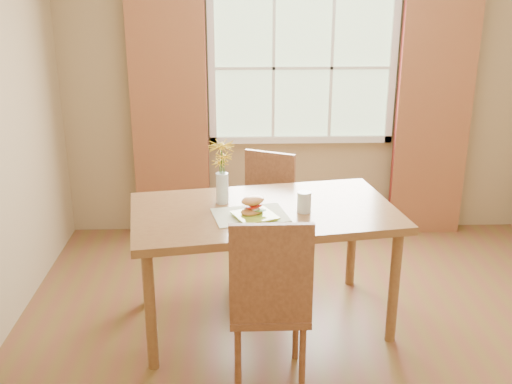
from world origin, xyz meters
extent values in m
cube|color=brown|center=(0.00, 0.00, -0.01)|extent=(4.20, 3.80, 0.02)
cube|color=tan|center=(0.00, 1.91, 1.35)|extent=(4.20, 0.02, 2.70)
cube|color=tan|center=(0.00, -1.91, 1.35)|extent=(4.20, 0.02, 2.70)
cube|color=#AAC897|center=(0.00, 1.88, 1.50)|extent=(1.50, 0.02, 1.20)
cube|color=white|center=(0.00, 1.85, 0.87)|extent=(1.62, 0.04, 0.06)
cube|color=white|center=(-0.78, 1.85, 1.50)|extent=(0.06, 0.04, 1.32)
cube|color=white|center=(0.78, 1.85, 1.50)|extent=(0.06, 0.04, 1.32)
cube|color=white|center=(0.00, 1.85, 1.50)|extent=(1.50, 0.03, 0.02)
cube|color=maroon|center=(-1.15, 1.78, 1.10)|extent=(0.65, 0.08, 2.20)
cube|color=maroon|center=(1.15, 1.78, 1.10)|extent=(0.65, 0.08, 2.20)
cube|color=brown|center=(-0.40, 0.27, 0.80)|extent=(1.82, 1.21, 0.05)
cylinder|color=brown|center=(-1.09, -0.24, 0.39)|extent=(0.07, 0.07, 0.77)
cylinder|color=brown|center=(0.41, 0.01, 0.39)|extent=(0.07, 0.07, 0.77)
cylinder|color=brown|center=(-1.21, 0.53, 0.39)|extent=(0.07, 0.07, 0.77)
cylinder|color=brown|center=(0.29, 0.78, 0.39)|extent=(0.07, 0.07, 0.77)
cube|color=brown|center=(-0.40, -0.35, 0.47)|extent=(0.44, 0.44, 0.04)
cube|color=brown|center=(-0.40, -0.55, 0.78)|extent=(0.44, 0.04, 0.57)
cylinder|color=brown|center=(-0.58, -0.53, 0.23)|extent=(0.04, 0.04, 0.45)
cylinder|color=brown|center=(-0.22, -0.53, 0.23)|extent=(0.04, 0.04, 0.45)
cylinder|color=brown|center=(-0.58, -0.17, 0.23)|extent=(0.04, 0.04, 0.45)
cylinder|color=brown|center=(-0.22, -0.17, 0.23)|extent=(0.04, 0.04, 0.45)
cube|color=brown|center=(-0.40, 0.89, 0.44)|extent=(0.54, 0.54, 0.04)
cube|color=brown|center=(-0.32, 1.06, 0.72)|extent=(0.38, 0.20, 0.52)
cylinder|color=brown|center=(-0.62, 0.81, 0.21)|extent=(0.03, 0.03, 0.42)
cylinder|color=brown|center=(-0.32, 0.67, 0.21)|extent=(0.03, 0.03, 0.42)
cylinder|color=brown|center=(-0.48, 1.11, 0.21)|extent=(0.03, 0.03, 0.42)
cylinder|color=brown|center=(-0.18, 0.97, 0.21)|extent=(0.03, 0.03, 0.42)
cube|color=beige|center=(-0.49, 0.16, 0.83)|extent=(0.51, 0.42, 0.01)
cube|color=#95B72D|center=(-0.46, 0.11, 0.84)|extent=(0.31, 0.31, 0.01)
ellipsoid|color=#F2A552|center=(-0.48, 0.13, 0.86)|extent=(0.19, 0.18, 0.04)
ellipsoid|color=#4C8C2D|center=(-0.44, 0.11, 0.88)|extent=(0.09, 0.06, 0.01)
cylinder|color=red|center=(-0.49, 0.13, 0.90)|extent=(0.08, 0.08, 0.01)
cylinder|color=red|center=(-0.46, 0.14, 0.90)|extent=(0.08, 0.08, 0.01)
ellipsoid|color=#F2A552|center=(-0.48, 0.14, 0.93)|extent=(0.19, 0.18, 0.05)
cylinder|color=silver|center=(-0.15, 0.21, 0.89)|extent=(0.09, 0.09, 0.13)
cylinder|color=silver|center=(-0.15, 0.21, 0.88)|extent=(0.08, 0.08, 0.11)
cylinder|color=silver|center=(-0.67, 0.39, 0.93)|extent=(0.08, 0.08, 0.21)
cylinder|color=silver|center=(-0.67, 0.39, 0.88)|extent=(0.07, 0.07, 0.10)
cylinder|color=#3D7028|center=(-0.67, 0.39, 1.02)|extent=(0.01, 0.01, 0.39)
cylinder|color=#3D7028|center=(-0.66, 0.38, 0.98)|extent=(0.01, 0.01, 0.32)
cylinder|color=#3D7028|center=(-0.68, 0.40, 0.96)|extent=(0.01, 0.01, 0.27)
camera|label=1|loc=(-0.57, -3.32, 2.23)|focal=42.00mm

